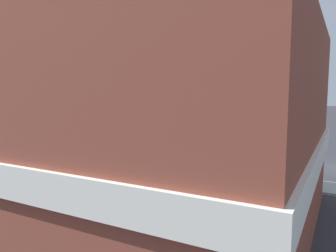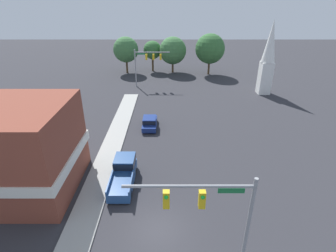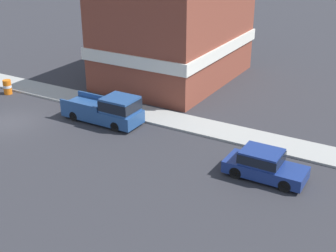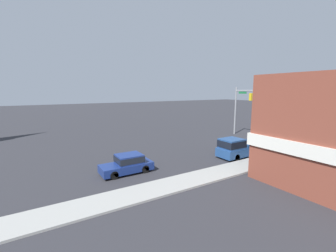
{
  "view_description": "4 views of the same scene",
  "coord_description": "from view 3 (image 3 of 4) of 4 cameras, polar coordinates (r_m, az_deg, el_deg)",
  "views": [
    {
      "loc": [
        -25.22,
        -0.21,
        5.4
      ],
      "look_at": [
        -0.89,
        12.96,
        2.37
      ],
      "focal_mm": 35.0,
      "sensor_mm": 36.0,
      "label": 1
    },
    {
      "loc": [
        0.76,
        -13.97,
        15.33
      ],
      "look_at": [
        0.7,
        12.72,
        2.32
      ],
      "focal_mm": 28.0,
      "sensor_mm": 36.0,
      "label": 2
    },
    {
      "loc": [
        19.23,
        23.42,
        12.47
      ],
      "look_at": [
        -0.46,
        11.97,
        2.27
      ],
      "focal_mm": 50.0,
      "sensor_mm": 36.0,
      "label": 3
    },
    {
      "loc": [
        -18.35,
        23.49,
        6.72
      ],
      "look_at": [
        1.36,
        11.27,
        3.0
      ],
      "focal_mm": 24.0,
      "sensor_mm": 36.0,
      "label": 4
    }
  ],
  "objects": [
    {
      "name": "pickup_truck_parked",
      "position": [
        30.83,
        -7.23,
        2.0
      ],
      "size": [
        1.96,
        5.48,
        1.97
      ],
      "color": "black",
      "rests_on": "ground"
    },
    {
      "name": "car_lead",
      "position": [
        24.76,
        11.58,
        -4.56
      ],
      "size": [
        1.8,
        4.2,
        1.53
      ],
      "color": "black",
      "rests_on": "ground"
    },
    {
      "name": "corner_brick_building",
      "position": [
        38.69,
        0.83,
        11.19
      ],
      "size": [
        12.78,
        9.05,
        7.81
      ],
      "color": "brown",
      "rests_on": "ground"
    },
    {
      "name": "sidewalk_curb",
      "position": [
        36.39,
        -12.26,
        3.63
      ],
      "size": [
        2.4,
        60.0,
        0.14
      ],
      "color": "#9E9E99",
      "rests_on": "ground"
    },
    {
      "name": "ground_plane",
      "position": [
        32.77,
        -18.83,
        0.4
      ],
      "size": [
        200.0,
        200.0,
        0.0
      ],
      "primitive_type": "plane",
      "color": "#2D2D33"
    },
    {
      "name": "construction_barrel",
      "position": [
        38.01,
        -18.99,
        4.53
      ],
      "size": [
        0.63,
        0.63,
        1.11
      ],
      "color": "orange",
      "rests_on": "ground"
    }
  ]
}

